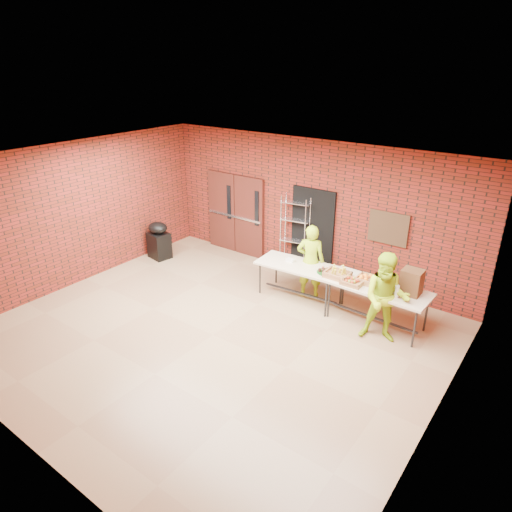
{
  "coord_description": "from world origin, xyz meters",
  "views": [
    {
      "loc": [
        5.0,
        -5.38,
        4.82
      ],
      "look_at": [
        -0.02,
        1.4,
        1.14
      ],
      "focal_mm": 32.0,
      "sensor_mm": 36.0,
      "label": 1
    }
  ],
  "objects_px": {
    "covered_grill": "(159,240)",
    "coffee_dispenser": "(412,282)",
    "table_left": "(301,268)",
    "wire_rack": "(295,235)",
    "volunteer_woman": "(310,261)",
    "volunteer_man": "(386,298)",
    "table_right": "(377,290)"
  },
  "relations": [
    {
      "from": "table_left",
      "to": "coffee_dispenser",
      "type": "height_order",
      "value": "coffee_dispenser"
    },
    {
      "from": "table_left",
      "to": "table_right",
      "type": "xyz_separation_m",
      "value": [
        1.69,
        -0.02,
        0.03
      ]
    },
    {
      "from": "table_left",
      "to": "volunteer_man",
      "type": "height_order",
      "value": "volunteer_man"
    },
    {
      "from": "wire_rack",
      "to": "volunteer_man",
      "type": "relative_size",
      "value": 1.1
    },
    {
      "from": "table_left",
      "to": "volunteer_woman",
      "type": "relative_size",
      "value": 1.21
    },
    {
      "from": "volunteer_woman",
      "to": "volunteer_man",
      "type": "relative_size",
      "value": 0.95
    },
    {
      "from": "coffee_dispenser",
      "to": "volunteer_man",
      "type": "xyz_separation_m",
      "value": [
        -0.26,
        -0.51,
        -0.2
      ]
    },
    {
      "from": "wire_rack",
      "to": "coffee_dispenser",
      "type": "relative_size",
      "value": 3.95
    },
    {
      "from": "table_right",
      "to": "volunteer_man",
      "type": "distance_m",
      "value": 0.55
    },
    {
      "from": "wire_rack",
      "to": "table_right",
      "type": "distance_m",
      "value": 2.81
    },
    {
      "from": "table_left",
      "to": "wire_rack",
      "type": "bearing_deg",
      "value": 123.79
    },
    {
      "from": "covered_grill",
      "to": "volunteer_man",
      "type": "xyz_separation_m",
      "value": [
        6.13,
        -0.16,
        0.37
      ]
    },
    {
      "from": "table_right",
      "to": "volunteer_man",
      "type": "relative_size",
      "value": 1.18
    },
    {
      "from": "table_left",
      "to": "covered_grill",
      "type": "height_order",
      "value": "covered_grill"
    },
    {
      "from": "volunteer_woman",
      "to": "volunteer_man",
      "type": "distance_m",
      "value": 2.09
    },
    {
      "from": "volunteer_man",
      "to": "table_left",
      "type": "bearing_deg",
      "value": 148.02
    },
    {
      "from": "table_left",
      "to": "covered_grill",
      "type": "bearing_deg",
      "value": 179.69
    },
    {
      "from": "wire_rack",
      "to": "covered_grill",
      "type": "bearing_deg",
      "value": -167.08
    },
    {
      "from": "table_left",
      "to": "coffee_dispenser",
      "type": "distance_m",
      "value": 2.32
    },
    {
      "from": "wire_rack",
      "to": "covered_grill",
      "type": "xyz_separation_m",
      "value": [
        -3.24,
        -1.4,
        -0.46
      ]
    },
    {
      "from": "coffee_dispenser",
      "to": "wire_rack",
      "type": "bearing_deg",
      "value": 161.72
    },
    {
      "from": "table_left",
      "to": "coffee_dispenser",
      "type": "relative_size",
      "value": 4.11
    },
    {
      "from": "table_right",
      "to": "volunteer_man",
      "type": "bearing_deg",
      "value": -49.61
    },
    {
      "from": "volunteer_man",
      "to": "wire_rack",
      "type": "bearing_deg",
      "value": 132.15
    },
    {
      "from": "volunteer_woman",
      "to": "volunteer_man",
      "type": "bearing_deg",
      "value": 138.02
    },
    {
      "from": "table_right",
      "to": "wire_rack",
      "type": "bearing_deg",
      "value": 158.37
    },
    {
      "from": "covered_grill",
      "to": "coffee_dispenser",
      "type": "bearing_deg",
      "value": 13.29
    },
    {
      "from": "coffee_dispenser",
      "to": "volunteer_woman",
      "type": "xyz_separation_m",
      "value": [
        -2.23,
        0.2,
        -0.25
      ]
    },
    {
      "from": "table_right",
      "to": "covered_grill",
      "type": "height_order",
      "value": "covered_grill"
    },
    {
      "from": "table_left",
      "to": "table_right",
      "type": "bearing_deg",
      "value": -4.95
    },
    {
      "from": "covered_grill",
      "to": "volunteer_woman",
      "type": "bearing_deg",
      "value": 17.62
    },
    {
      "from": "coffee_dispenser",
      "to": "volunteer_woman",
      "type": "relative_size",
      "value": 0.29
    }
  ]
}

